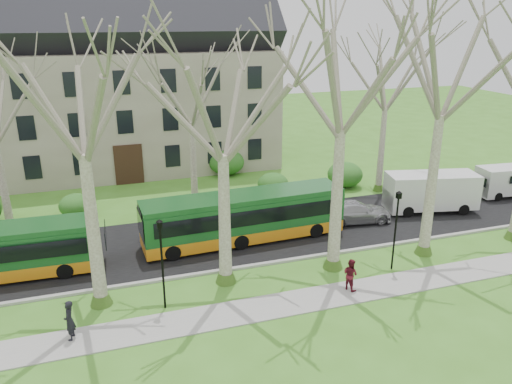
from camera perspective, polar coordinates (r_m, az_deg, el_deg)
ground at (r=26.06m, az=2.68°, el=-9.71°), size 120.00×120.00×0.00m
sidewalk at (r=24.05m, az=4.83°, el=-12.39°), size 70.00×2.00×0.06m
road at (r=30.70m, az=-0.95°, el=-4.91°), size 80.00×8.00×0.06m
curb at (r=27.27m, az=1.56°, el=-8.13°), size 80.00×0.25×0.14m
building at (r=45.52m, az=-15.64°, el=12.93°), size 26.50×12.20×16.00m
tree_row_verge at (r=23.74m, az=2.69°, el=5.56°), size 49.00×7.00×14.00m
tree_row_far at (r=33.63m, az=-6.00°, el=7.87°), size 33.00×7.00×12.00m
lamp_row at (r=24.07m, az=3.62°, el=-5.46°), size 36.22×0.22×4.30m
hedges at (r=37.29m, az=-11.74°, el=0.76°), size 30.60×8.60×2.00m
bus_follow at (r=29.38m, az=-1.36°, el=-2.83°), size 12.03×2.98×2.98m
sedan at (r=32.88m, az=11.24°, el=-2.24°), size 4.96×2.50×1.38m
van_a at (r=35.93m, az=19.37°, el=-0.05°), size 6.36×3.44×2.63m
van_b at (r=41.45m, az=27.17°, el=1.12°), size 5.28×2.34×2.24m
pedestrian_a at (r=22.42m, az=-20.55°, el=-13.57°), size 0.54×0.71×1.75m
pedestrian_b at (r=24.95m, az=10.74°, el=-9.22°), size 0.86×0.96×1.61m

